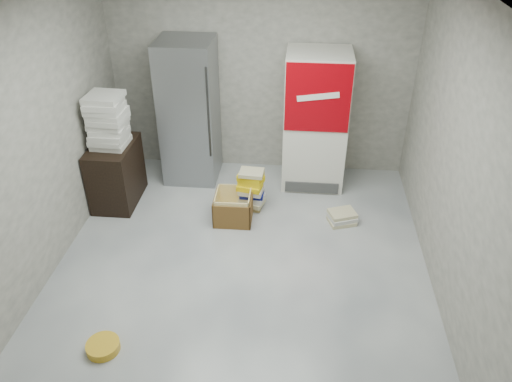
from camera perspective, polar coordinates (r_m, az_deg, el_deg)
The scene contains 10 objects.
ground at distance 5.30m, azimuth -1.97°, elevation -10.38°, with size 5.00×5.00×0.00m, color beige.
room_shell at distance 4.28m, azimuth -2.42°, elevation 7.51°, with size 4.04×5.04×2.82m.
steel_fridge at distance 6.69m, azimuth -7.61°, elevation 8.92°, with size 0.70×0.72×1.90m.
coke_cooler at distance 6.55m, azimuth 6.80°, elevation 8.00°, with size 0.80×0.73×1.80m.
wood_shelf at distance 6.55m, azimuth -15.69°, elevation 1.96°, with size 0.50×0.80×0.80m, color black.
supply_box_stack at distance 6.22m, azimuth -16.62°, elevation 7.69°, with size 0.45×0.45×0.65m.
phonebook_stack_main at distance 6.22m, azimuth -0.56°, elevation 0.19°, with size 0.36×0.31×0.55m.
phonebook_stack_side at distance 6.16m, azimuth 9.81°, elevation -2.98°, with size 0.38×0.36×0.14m.
cardboard_box at distance 6.09m, azimuth -2.59°, elevation -2.00°, with size 0.46×0.46×0.37m.
bucket_lid at distance 4.86m, azimuth -17.08°, elevation -16.63°, with size 0.30×0.30×0.08m, color gold.
Camera 1 is at (0.54, -3.83, 3.62)m, focal length 35.00 mm.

